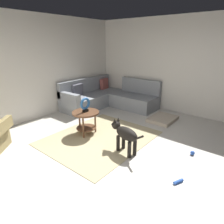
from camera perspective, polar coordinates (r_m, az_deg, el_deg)
name	(u,v)px	position (r m, az deg, el deg)	size (l,w,h in m)	color
ground_plane	(121,153)	(3.92, 2.70, -11.92)	(6.00, 6.00, 0.10)	beige
wall_back	(31,68)	(5.64, -22.33, 11.60)	(6.00, 0.12, 2.70)	silver
wall_right	(185,67)	(6.01, 20.31, 12.27)	(0.12, 6.00, 2.70)	silver
area_rug	(100,138)	(4.39, -3.52, -7.47)	(2.30, 1.90, 0.01)	tan
sectional_couch	(108,98)	(6.39, -1.19, 4.12)	(2.20, 2.25, 0.88)	gray
side_table	(86,117)	(4.44, -7.61, -1.41)	(0.60, 0.60, 0.54)	brown
torus_sculpture	(85,104)	(4.35, -7.78, 2.21)	(0.28, 0.08, 0.33)	black
dog_bed_mat	(163,119)	(5.47, 14.50, -1.95)	(0.80, 0.60, 0.09)	#B2A38E
dog	(125,134)	(3.70, 3.78, -6.44)	(0.32, 0.84, 0.63)	black
dog_toy_ball	(192,153)	(4.05, 22.31, -10.91)	(0.08, 0.08, 0.08)	blue
dog_toy_rope	(178,182)	(3.29, 18.68, -18.56)	(0.05, 0.05, 0.17)	blue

